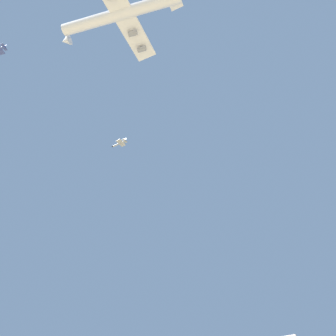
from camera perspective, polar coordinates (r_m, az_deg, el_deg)
name	(u,v)px	position (r m, az deg, el deg)	size (l,w,h in m)	color
carrier_jet	(122,13)	(176.61, -9.41, 28.69)	(75.52, 60.02, 21.30)	white
chase_jet_left_wing	(119,143)	(235.89, -9.88, 4.97)	(15.33, 8.76, 4.00)	#999EA3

